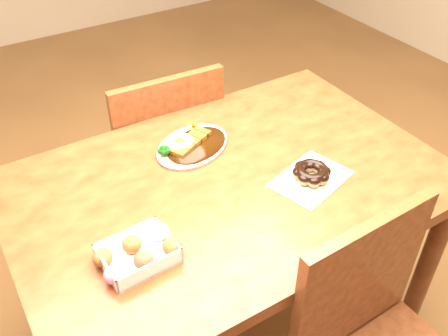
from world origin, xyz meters
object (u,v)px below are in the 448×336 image
pon_de_ring (312,173)px  donut_box (138,253)px  katsu_curry_plate (191,145)px  table (230,206)px  chair_far (161,156)px

pon_de_ring → donut_box: bearing=-178.1°
katsu_curry_plate → donut_box: size_ratio=1.49×
table → katsu_curry_plate: 0.22m
table → chair_far: chair_far is taller
chair_far → katsu_curry_plate: (-0.05, -0.35, 0.28)m
chair_far → donut_box: 0.82m
katsu_curry_plate → pon_de_ring: size_ratio=1.17×
chair_far → donut_box: chair_far is taller
katsu_curry_plate → pon_de_ring: (0.21, -0.30, 0.01)m
donut_box → pon_de_ring: bearing=1.9°
donut_box → pon_de_ring: (0.53, 0.02, -0.00)m
katsu_curry_plate → donut_box: (-0.31, -0.32, 0.01)m
table → donut_box: donut_box is taller
katsu_curry_plate → donut_box: katsu_curry_plate is taller
chair_far → donut_box: (-0.36, -0.67, 0.30)m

